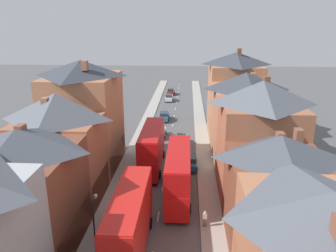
% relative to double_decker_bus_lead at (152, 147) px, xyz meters
% --- Properties ---
extents(pavement_left, '(2.20, 104.00, 0.14)m').
position_rel_double_decker_bus_lead_xyz_m(pavement_left, '(-3.29, 14.71, -2.75)').
color(pavement_left, '#A8A399').
rests_on(pavement_left, ground).
extents(pavement_right, '(2.20, 104.00, 0.14)m').
position_rel_double_decker_bus_lead_xyz_m(pavement_right, '(6.91, 14.71, -2.75)').
color(pavement_right, '#A8A399').
rests_on(pavement_right, ground).
extents(centre_line_dashes, '(0.14, 97.80, 0.01)m').
position_rel_double_decker_bus_lead_xyz_m(centre_line_dashes, '(1.81, 12.71, -2.81)').
color(centre_line_dashes, silver).
rests_on(centre_line_dashes, ground).
extents(terrace_row_left, '(8.00, 41.61, 13.90)m').
position_rel_double_decker_bus_lead_xyz_m(terrace_row_left, '(-8.38, -14.69, 2.98)').
color(terrace_row_left, '#A36042').
rests_on(terrace_row_left, ground).
extents(terrace_row_right, '(8.00, 55.37, 14.19)m').
position_rel_double_decker_bus_lead_xyz_m(terrace_row_right, '(11.99, -8.01, 3.10)').
color(terrace_row_right, '#935138').
rests_on(terrace_row_right, ground).
extents(double_decker_bus_lead, '(2.74, 10.80, 5.30)m').
position_rel_double_decker_bus_lead_xyz_m(double_decker_bus_lead, '(0.00, 0.00, 0.00)').
color(double_decker_bus_lead, red).
rests_on(double_decker_bus_lead, ground).
extents(double_decker_bus_mid_street, '(2.74, 10.80, 5.30)m').
position_rel_double_decker_bus_lead_xyz_m(double_decker_bus_mid_street, '(0.00, -16.48, 0.00)').
color(double_decker_bus_mid_street, red).
rests_on(double_decker_bus_mid_street, ground).
extents(double_decker_bus_far_approaching, '(2.74, 10.80, 5.30)m').
position_rel_double_decker_bus_lead_xyz_m(double_decker_bus_far_approaching, '(3.60, -7.44, 0.00)').
color(double_decker_bus_far_approaching, red).
rests_on(double_decker_bus_far_approaching, ground).
extents(car_near_blue, '(1.90, 4.09, 1.68)m').
position_rel_double_decker_bus_lead_xyz_m(car_near_blue, '(0.01, 38.08, -1.97)').
color(car_near_blue, silver).
rests_on(car_near_blue, ground).
extents(car_near_silver, '(1.90, 4.18, 1.66)m').
position_rel_double_decker_bus_lead_xyz_m(car_near_silver, '(0.01, 45.68, -1.98)').
color(car_near_silver, maroon).
rests_on(car_near_silver, ground).
extents(car_parked_right_a, '(1.90, 4.52, 1.70)m').
position_rel_double_decker_bus_lead_xyz_m(car_parked_right_a, '(0.01, 21.59, -1.96)').
color(car_parked_right_a, '#236093').
rests_on(car_parked_right_a, ground).
extents(car_mid_black, '(1.90, 3.96, 1.65)m').
position_rel_double_decker_bus_lead_xyz_m(car_mid_black, '(3.61, 8.40, -1.99)').
color(car_mid_black, '#B7BABF').
rests_on(car_mid_black, ground).
extents(car_parked_left_b, '(1.90, 4.34, 1.65)m').
position_rel_double_decker_bus_lead_xyz_m(car_parked_left_b, '(4.91, 0.35, -1.98)').
color(car_parked_left_b, '#236093').
rests_on(car_parked_left_b, ground).
extents(car_mid_white, '(1.90, 4.11, 1.67)m').
position_rel_double_decker_bus_lead_xyz_m(car_mid_white, '(0.01, 11.99, -1.98)').
color(car_mid_white, silver).
rests_on(car_mid_white, ground).
extents(pedestrian_mid_left, '(0.36, 0.22, 1.61)m').
position_rel_double_decker_bus_lead_xyz_m(pedestrian_mid_left, '(6.20, -12.84, -1.78)').
color(pedestrian_mid_left, brown).
rests_on(pedestrian_mid_left, pavement_right).
extents(street_lamp, '(0.20, 1.12, 5.50)m').
position_rel_double_decker_bus_lead_xyz_m(street_lamp, '(-2.44, -17.77, 0.43)').
color(street_lamp, black).
rests_on(street_lamp, ground).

